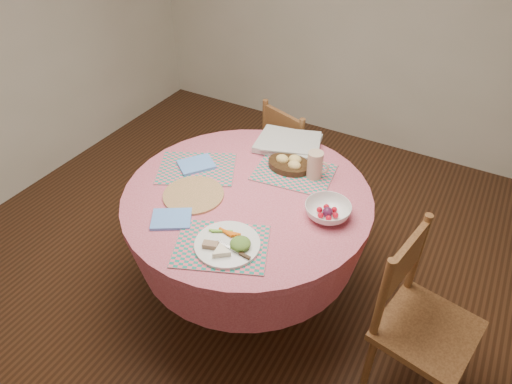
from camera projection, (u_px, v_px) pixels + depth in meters
ground at (249, 292)px, 2.72m from camera, size 4.00×4.00×0.00m
dining_table at (248, 223)px, 2.38m from camera, size 1.24×1.24×0.75m
chair_right at (418, 319)px, 2.02m from camera, size 0.46×0.48×0.89m
chair_back at (294, 157)px, 3.06m from camera, size 0.49×0.48×0.84m
placemat_front at (222, 246)px, 1.97m from camera, size 0.49×0.43×0.01m
placemat_left at (197, 169)px, 2.42m from camera, size 0.49×0.45×0.01m
placemat_back at (294, 172)px, 2.39m from camera, size 0.43×0.35×0.01m
wicker_trivet at (194, 195)px, 2.24m from camera, size 0.30×0.30×0.01m
napkin_near at (171, 219)px, 2.10m from camera, size 0.23×0.21×0.01m
napkin_far at (196, 164)px, 2.43m from camera, size 0.22×0.23×0.01m
dinner_plate at (228, 244)px, 1.95m from camera, size 0.29×0.29×0.05m
bread_bowl at (289, 163)px, 2.40m from camera, size 0.23×0.23×0.08m
latte_mug at (315, 165)px, 2.31m from camera, size 0.12×0.08×0.15m
fruit_bowl at (328, 211)px, 2.10m from camera, size 0.24×0.24×0.07m
newspaper_stack at (288, 143)px, 2.57m from camera, size 0.40×0.34×0.04m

